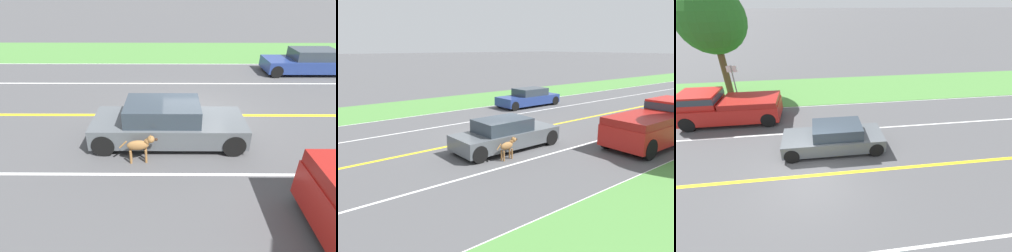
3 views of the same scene
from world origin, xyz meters
The scene contains 9 objects.
ground_plane centered at (0.00, 0.00, 0.00)m, with size 400.00×400.00×0.00m, color #4C4C4F.
centre_divider_line centered at (0.00, 0.00, 0.00)m, with size 0.18×160.00×0.01m, color yellow.
lane_edge_line_left centered at (-7.00, 0.00, 0.00)m, with size 0.14×160.00×0.01m, color white.
lane_dash_same_dir centered at (3.50, 0.00, 0.00)m, with size 0.10×160.00×0.01m, color white.
lane_dash_oncoming centered at (-3.50, 0.00, 0.00)m, with size 0.10×160.00×0.01m, color white.
grass_verge_left centered at (-10.00, 0.00, 0.01)m, with size 6.00×160.00×0.03m, color #4C843D.
ego_car centered at (1.80, -1.06, 0.63)m, with size 1.81×4.68×1.33m.
dog centered at (2.92, -1.79, 0.54)m, with size 0.27×1.07×0.85m.
oncoming_car centered at (-5.26, 6.64, 0.61)m, with size 1.86×4.74×1.30m.
Camera 1 is at (8.96, -1.00, 4.55)m, focal length 28.00 mm.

